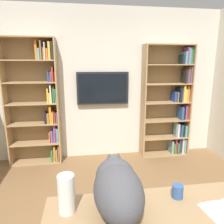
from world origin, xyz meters
TOP-DOWN VIEW (x-y plane):
  - wall_back at (0.00, -2.23)m, footprint 4.52×0.06m
  - bookshelf_left at (-1.30, -2.06)m, footprint 0.90×0.28m
  - bookshelf_right at (1.10, -2.06)m, footprint 0.87×0.28m
  - wall_mounted_tv at (-0.02, -2.15)m, footprint 0.93×0.07m
  - cat at (0.16, 0.41)m, footprint 0.32×0.68m
  - paper_towel_roll at (0.48, 0.38)m, footprint 0.11×0.11m
  - coffee_mug at (-0.30, 0.34)m, footprint 0.08×0.08m

SIDE VIEW (x-z plane):
  - coffee_mug at x=-0.30m, z-range 0.77..0.87m
  - paper_towel_roll at x=0.48m, z-range 0.77..1.03m
  - cat at x=0.16m, z-range 0.77..1.12m
  - bookshelf_left at x=-1.30m, z-range -0.05..2.02m
  - bookshelf_right at x=1.10m, z-range 0.00..2.15m
  - wall_mounted_tv at x=-0.02m, z-range 1.01..1.59m
  - wall_back at x=0.00m, z-range 0.00..2.70m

